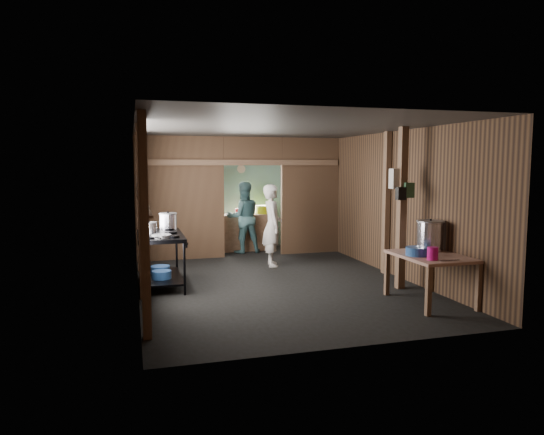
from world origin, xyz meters
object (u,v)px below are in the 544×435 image
object	(u,v)px
stock_pot	(430,236)
cook	(272,225)
stove_pot_large	(168,222)
prep_table	(430,279)
pink_bucket	(433,253)
yellow_tub	(263,210)
gas_range	(161,260)

from	to	relation	value
stock_pot	cook	bearing A→B (deg)	120.03
stove_pot_large	cook	bearing A→B (deg)	16.20
stove_pot_large	cook	distance (m)	2.16
prep_table	stock_pot	bearing A→B (deg)	59.44
pink_bucket	cook	distance (m)	3.76
stock_pot	pink_bucket	xyz separation A→B (m)	(-0.39, -0.66, -0.13)
pink_bucket	yellow_tub	bearing A→B (deg)	99.92
stock_pot	cook	xyz separation A→B (m)	(-1.66, 2.88, -0.12)
stock_pot	yellow_tub	distance (m)	5.00
stock_pot	pink_bucket	bearing A→B (deg)	-120.76
stove_pot_large	cook	xyz separation A→B (m)	(2.06, 0.60, -0.20)
stock_pot	stove_pot_large	bearing A→B (deg)	148.53
gas_range	stock_pot	xyz separation A→B (m)	(3.90, -1.76, 0.49)
stock_pot	cook	world-z (taller)	cook
yellow_tub	prep_table	bearing A→B (deg)	-77.20
pink_bucket	cook	bearing A→B (deg)	109.77
stove_pot_large	pink_bucket	world-z (taller)	stove_pot_large
gas_range	cook	xyz separation A→B (m)	(2.23, 1.12, 0.37)
gas_range	stove_pot_large	xyz separation A→B (m)	(0.17, 0.52, 0.57)
pink_bucket	yellow_tub	world-z (taller)	yellow_tub
prep_table	stock_pot	xyz separation A→B (m)	(0.19, 0.31, 0.57)
gas_range	prep_table	size ratio (longest dim) A/B	1.24
pink_bucket	cook	size ratio (longest dim) A/B	0.11
pink_bucket	cook	xyz separation A→B (m)	(-1.27, 3.54, 0.01)
stove_pot_large	yellow_tub	xyz separation A→B (m)	(2.38, 2.53, -0.06)
cook	yellow_tub	bearing A→B (deg)	-2.08
stove_pot_large	pink_bucket	xyz separation A→B (m)	(3.33, -2.94, -0.21)
stock_pot	yellow_tub	bearing A→B (deg)	105.67
prep_table	stove_pot_large	xyz separation A→B (m)	(-3.54, 2.59, 0.66)
cook	stove_pot_large	bearing A→B (deg)	113.38
prep_table	stock_pot	world-z (taller)	stock_pot
pink_bucket	cook	world-z (taller)	cook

